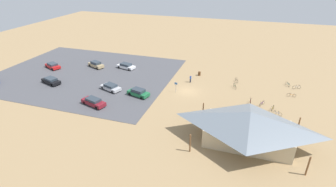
{
  "coord_description": "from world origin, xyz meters",
  "views": [
    {
      "loc": [
        -10.65,
        45.53,
        22.78
      ],
      "look_at": [
        2.6,
        4.47,
        1.2
      ],
      "focal_mm": 27.55,
      "sensor_mm": 36.0,
      "label": 1
    }
  ],
  "objects_px": {
    "bicycle_black_edge_north": "(237,80)",
    "car_white_front_row": "(126,66)",
    "visitor_crossing_yard": "(190,79)",
    "car_black_end_stall": "(51,81)",
    "bicycle_yellow_lone_east": "(273,108)",
    "bicycle_green_yard_left": "(235,86)",
    "trash_bin": "(199,74)",
    "bicycle_red_front_row": "(250,102)",
    "bicycle_teal_near_sign": "(288,84)",
    "bike_pavilion": "(249,125)",
    "bicycle_silver_lone_west": "(297,87)",
    "car_silver_aisle_side": "(111,87)",
    "car_tan_by_curb": "(96,64)",
    "lot_sign": "(176,86)",
    "bicycle_purple_trailside": "(262,103)",
    "car_red_near_entry": "(53,66)",
    "car_green_mid_lot": "(138,92)",
    "bicycle_orange_yard_center": "(291,95)",
    "car_maroon_second_row": "(93,102)",
    "bicycle_blue_yard_right": "(277,113)"
  },
  "relations": [
    {
      "from": "bicycle_yellow_lone_east",
      "to": "bicycle_green_yard_left",
      "type": "bearing_deg",
      "value": -45.32
    },
    {
      "from": "lot_sign",
      "to": "bicycle_purple_trailside",
      "type": "height_order",
      "value": "lot_sign"
    },
    {
      "from": "visitor_crossing_yard",
      "to": "bicycle_purple_trailside",
      "type": "bearing_deg",
      "value": 157.94
    },
    {
      "from": "car_tan_by_curb",
      "to": "car_black_end_stall",
      "type": "relative_size",
      "value": 0.96
    },
    {
      "from": "trash_bin",
      "to": "bicycle_red_front_row",
      "type": "xyz_separation_m",
      "value": [
        -11.65,
        10.33,
        -0.05
      ]
    },
    {
      "from": "bicycle_black_edge_north",
      "to": "car_white_front_row",
      "type": "xyz_separation_m",
      "value": [
        26.39,
        0.05,
        0.33
      ]
    },
    {
      "from": "bicycle_purple_trailside",
      "to": "car_green_mid_lot",
      "type": "bearing_deg",
      "value": 8.7
    },
    {
      "from": "bicycle_green_yard_left",
      "to": "car_tan_by_curb",
      "type": "xyz_separation_m",
      "value": [
        33.75,
        -1.69,
        0.39
      ]
    },
    {
      "from": "lot_sign",
      "to": "car_tan_by_curb",
      "type": "distance_m",
      "value": 23.89
    },
    {
      "from": "bicycle_purple_trailside",
      "to": "bicycle_black_edge_north",
      "type": "relative_size",
      "value": 0.98
    },
    {
      "from": "lot_sign",
      "to": "car_white_front_row",
      "type": "xyz_separation_m",
      "value": [
        15.27,
        -8.78,
        -0.71
      ]
    },
    {
      "from": "trash_bin",
      "to": "car_tan_by_curb",
      "type": "relative_size",
      "value": 0.19
    },
    {
      "from": "bicycle_red_front_row",
      "to": "car_silver_aisle_side",
      "type": "distance_m",
      "value": 27.31
    },
    {
      "from": "car_red_near_entry",
      "to": "car_tan_by_curb",
      "type": "bearing_deg",
      "value": -158.73
    },
    {
      "from": "bike_pavilion",
      "to": "bicycle_teal_near_sign",
      "type": "relative_size",
      "value": 10.16
    },
    {
      "from": "lot_sign",
      "to": "bicycle_red_front_row",
      "type": "height_order",
      "value": "lot_sign"
    },
    {
      "from": "visitor_crossing_yard",
      "to": "car_black_end_stall",
      "type": "bearing_deg",
      "value": 19.31
    },
    {
      "from": "bicycle_orange_yard_center",
      "to": "car_green_mid_lot",
      "type": "height_order",
      "value": "car_green_mid_lot"
    },
    {
      "from": "car_tan_by_curb",
      "to": "car_white_front_row",
      "type": "bearing_deg",
      "value": -168.88
    },
    {
      "from": "bicycle_teal_near_sign",
      "to": "car_tan_by_curb",
      "type": "relative_size",
      "value": 0.31
    },
    {
      "from": "bike_pavilion",
      "to": "car_silver_aisle_side",
      "type": "relative_size",
      "value": 3.1
    },
    {
      "from": "bicycle_red_front_row",
      "to": "car_green_mid_lot",
      "type": "relative_size",
      "value": 0.39
    },
    {
      "from": "car_red_near_entry",
      "to": "car_maroon_second_row",
      "type": "distance_m",
      "value": 23.92
    },
    {
      "from": "lot_sign",
      "to": "bicycle_green_yard_left",
      "type": "relative_size",
      "value": 1.33
    },
    {
      "from": "car_green_mid_lot",
      "to": "bicycle_blue_yard_right",
      "type": "bearing_deg",
      "value": -178.5
    },
    {
      "from": "bicycle_teal_near_sign",
      "to": "bicycle_red_front_row",
      "type": "bearing_deg",
      "value": 55.36
    },
    {
      "from": "bicycle_teal_near_sign",
      "to": "visitor_crossing_yard",
      "type": "relative_size",
      "value": 0.88
    },
    {
      "from": "bicycle_teal_near_sign",
      "to": "bicycle_black_edge_north",
      "type": "xyz_separation_m",
      "value": [
        10.38,
        1.26,
        0.01
      ]
    },
    {
      "from": "car_maroon_second_row",
      "to": "bicycle_purple_trailside",
      "type": "bearing_deg",
      "value": -161.99
    },
    {
      "from": "bicycle_orange_yard_center",
      "to": "bicycle_red_front_row",
      "type": "xyz_separation_m",
      "value": [
        7.43,
        5.25,
        0.05
      ]
    },
    {
      "from": "bicycle_green_yard_left",
      "to": "car_red_near_entry",
      "type": "distance_m",
      "value": 43.59
    },
    {
      "from": "bike_pavilion",
      "to": "car_red_near_entry",
      "type": "distance_m",
      "value": 49.34
    },
    {
      "from": "bicycle_silver_lone_west",
      "to": "car_red_near_entry",
      "type": "height_order",
      "value": "car_red_near_entry"
    },
    {
      "from": "bicycle_green_yard_left",
      "to": "car_tan_by_curb",
      "type": "relative_size",
      "value": 0.35
    },
    {
      "from": "bicycle_green_yard_left",
      "to": "bicycle_orange_yard_center",
      "type": "relative_size",
      "value": 0.99
    },
    {
      "from": "bicycle_blue_yard_right",
      "to": "bicycle_red_front_row",
      "type": "distance_m",
      "value": 5.3
    },
    {
      "from": "car_white_front_row",
      "to": "car_silver_aisle_side",
      "type": "relative_size",
      "value": 1.01
    },
    {
      "from": "lot_sign",
      "to": "bicycle_teal_near_sign",
      "type": "distance_m",
      "value": 23.78
    },
    {
      "from": "car_red_near_entry",
      "to": "bicycle_orange_yard_center",
      "type": "bearing_deg",
      "value": -178.47
    },
    {
      "from": "bicycle_black_edge_north",
      "to": "car_white_front_row",
      "type": "relative_size",
      "value": 0.34
    },
    {
      "from": "bike_pavilion",
      "to": "bicycle_teal_near_sign",
      "type": "height_order",
      "value": "bike_pavilion"
    },
    {
      "from": "bicycle_green_yard_left",
      "to": "bicycle_yellow_lone_east",
      "type": "distance_m",
      "value": 10.11
    },
    {
      "from": "bicycle_orange_yard_center",
      "to": "car_maroon_second_row",
      "type": "distance_m",
      "value": 37.38
    },
    {
      "from": "bicycle_orange_yard_center",
      "to": "car_tan_by_curb",
      "type": "bearing_deg",
      "value": -3.03
    },
    {
      "from": "bicycle_silver_lone_west",
      "to": "car_red_near_entry",
      "type": "xyz_separation_m",
      "value": [
        55.64,
        5.53,
        0.3
      ]
    },
    {
      "from": "bicycle_green_yard_left",
      "to": "car_maroon_second_row",
      "type": "bearing_deg",
      "value": 33.04
    },
    {
      "from": "bicycle_yellow_lone_east",
      "to": "car_red_near_entry",
      "type": "relative_size",
      "value": 0.34
    },
    {
      "from": "bicycle_silver_lone_west",
      "to": "trash_bin",
      "type": "bearing_deg",
      "value": -2.79
    },
    {
      "from": "bicycle_teal_near_sign",
      "to": "car_silver_aisle_side",
      "type": "relative_size",
      "value": 0.3
    },
    {
      "from": "bicycle_red_front_row",
      "to": "visitor_crossing_yard",
      "type": "height_order",
      "value": "visitor_crossing_yard"
    }
  ]
}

